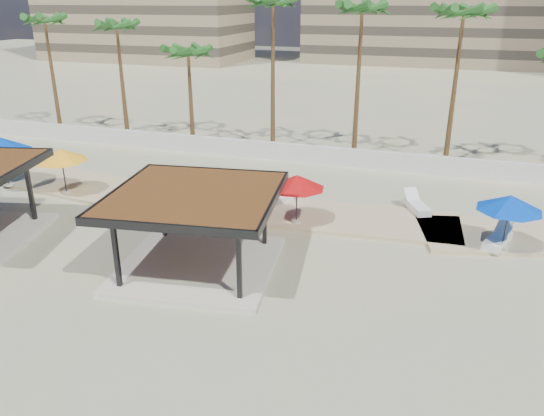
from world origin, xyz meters
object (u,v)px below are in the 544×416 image
Objects in this scene: lounger_d at (498,240)px; pavilion_central at (196,223)px; umbrella_a at (0,149)px; lounger_a at (203,186)px; umbrella_c at (297,182)px; lounger_c at (417,206)px; lounger_b at (276,200)px.

pavilion_central is at bearing 136.94° from lounger_d.
umbrella_a is 11.87m from lounger_a.
umbrella_c is 6.62m from lounger_c.
pavilion_central is 8.99m from lounger_a.
pavilion_central is 7.55m from lounger_b.
pavilion_central reaches higher than umbrella_c.
lounger_a is (11.48, 2.41, -1.78)m from umbrella_a.
pavilion_central is 2.37× the size of umbrella_a.
umbrella_a is 1.32× the size of lounger_b.
lounger_c is 4.75m from lounger_d.
umbrella_a is 0.94× the size of umbrella_c.
lounger_d is at bearing -104.33° from lounger_a.
pavilion_central reaches higher than lounger_a.
lounger_c is (5.34, 3.44, -1.83)m from umbrella_c.
umbrella_a is at bearing 122.97° from lounger_b.
lounger_b is (-1.69, 2.07, -1.83)m from umbrella_c.
umbrella_c is 1.41× the size of lounger_b.
umbrella_a is (-15.02, 5.70, 0.22)m from pavilion_central.
lounger_b is 1.02× the size of lounger_c.
lounger_d is (15.17, -2.47, 0.01)m from lounger_a.
lounger_d is at bearing 2.48° from umbrella_c.
pavilion_central is at bearing -160.29° from lounger_b.
umbrella_c reaches higher than lounger_d.
umbrella_c reaches higher than lounger_c.
lounger_d is (10.66, -1.69, -0.01)m from lounger_b.
umbrella_c is at bearing 55.51° from pavilion_central.
lounger_c is (7.03, 1.37, -0.00)m from lounger_b.
pavilion_central is 2.22× the size of umbrella_c.
lounger_a is at bearing 105.86° from pavilion_central.
lounger_d is (11.62, 5.64, -1.55)m from pavilion_central.
lounger_d is at bearing 18.17° from pavilion_central.
lounger_b is 10.80m from lounger_d.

